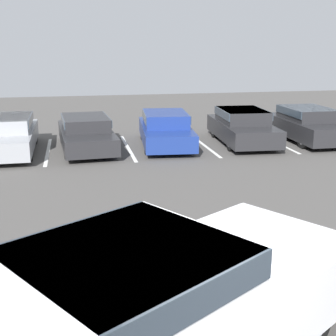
# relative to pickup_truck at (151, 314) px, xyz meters

# --- Properties ---
(stall_stripe_b) EXTENTS (0.12, 4.34, 0.01)m
(stall_stripe_b) POSITION_rel_pickup_truck_xyz_m (-1.63, 12.08, -0.87)
(stall_stripe_b) COLOR white
(stall_stripe_b) RESTS_ON ground_plane
(stall_stripe_c) EXTENTS (0.12, 4.34, 0.01)m
(stall_stripe_c) POSITION_rel_pickup_truck_xyz_m (1.19, 12.08, -0.87)
(stall_stripe_c) COLOR white
(stall_stripe_c) RESTS_ON ground_plane
(stall_stripe_d) EXTENTS (0.12, 4.34, 0.01)m
(stall_stripe_d) POSITION_rel_pickup_truck_xyz_m (4.01, 12.08, -0.87)
(stall_stripe_d) COLOR white
(stall_stripe_d) RESTS_ON ground_plane
(stall_stripe_e) EXTENTS (0.12, 4.34, 0.01)m
(stall_stripe_e) POSITION_rel_pickup_truck_xyz_m (6.83, 12.08, -0.87)
(stall_stripe_e) COLOR white
(stall_stripe_e) RESTS_ON ground_plane
(pickup_truck) EXTENTS (6.08, 4.91, 1.73)m
(pickup_truck) POSITION_rel_pickup_truck_xyz_m (0.00, 0.00, 0.00)
(pickup_truck) COLOR silver
(pickup_truck) RESTS_ON ground_plane
(parked_sedan_a) EXTENTS (1.82, 4.67, 1.25)m
(parked_sedan_a) POSITION_rel_pickup_truck_xyz_m (-2.94, 12.16, -0.20)
(parked_sedan_a) COLOR gray
(parked_sedan_a) RESTS_ON ground_plane
(parked_sedan_b) EXTENTS (2.01, 4.54, 1.16)m
(parked_sedan_b) POSITION_rel_pickup_truck_xyz_m (-0.29, 12.18, -0.25)
(parked_sedan_b) COLOR #232326
(parked_sedan_b) RESTS_ON ground_plane
(parked_sedan_c) EXTENTS (2.12, 4.46, 1.23)m
(parked_sedan_c) POSITION_rel_pickup_truck_xyz_m (2.59, 12.19, -0.22)
(parked_sedan_c) COLOR navy
(parked_sedan_c) RESTS_ON ground_plane
(parked_sedan_d) EXTENTS (2.03, 4.39, 1.27)m
(parked_sedan_d) POSITION_rel_pickup_truck_xyz_m (5.51, 12.07, -0.20)
(parked_sedan_d) COLOR #232326
(parked_sedan_d) RESTS_ON ground_plane
(parked_sedan_e) EXTENTS (1.78, 4.31, 1.28)m
(parked_sedan_e) POSITION_rel_pickup_truck_xyz_m (8.12, 11.99, -0.19)
(parked_sedan_e) COLOR #232326
(parked_sedan_e) RESTS_ON ground_plane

